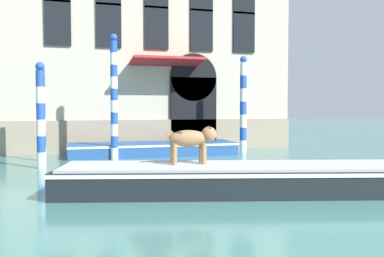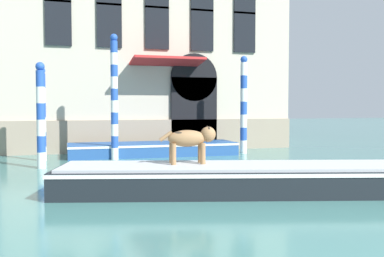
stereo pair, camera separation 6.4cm
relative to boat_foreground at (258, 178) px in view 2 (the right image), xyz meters
name	(u,v)px [view 2 (the right image)]	position (x,y,z in m)	size (l,w,h in m)	color
palazzo_left	(144,15)	(-0.15, 12.73, 6.02)	(12.51, 7.40, 12.76)	#BCB29E
boat_foreground	(258,178)	(0.00, 0.00, 0.00)	(9.06, 4.03, 0.64)	black
dog_on_deck	(191,139)	(-1.37, 0.57, 0.85)	(1.28, 0.45, 0.85)	#997047
boat_moored_near_palazzo	(153,149)	(-0.67, 8.15, -0.08)	(6.52, 1.91, 0.50)	#234C8C
mooring_pole_0	(114,96)	(-2.27, 7.21, 1.93)	(0.27, 0.27, 4.50)	white
mooring_pole_1	(41,115)	(-4.73, 5.51, 1.32)	(0.27, 0.27, 3.27)	white
mooring_pole_2	(43,114)	(-4.73, 7.48, 1.32)	(0.23, 0.23, 3.28)	white
mooring_pole_3	(244,104)	(3.03, 7.85, 1.66)	(0.28, 0.28, 3.96)	white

